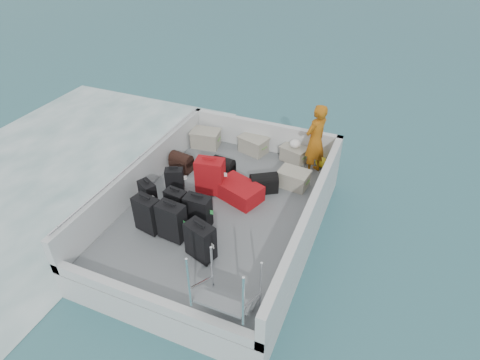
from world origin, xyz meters
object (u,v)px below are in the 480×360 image
object	(u,v)px
passenger	(315,140)
crate_3	(294,179)
suitcase_5	(210,176)
suitcase_1	(148,195)
suitcase_3	(172,222)
suitcase_6	(200,241)
crate_1	(253,145)
suitcase_8	(239,191)
crate_0	(206,139)
suitcase_0	(148,215)
crate_2	(294,154)
suitcase_7	(198,212)
suitcase_2	(175,180)
suitcase_4	(176,204)

from	to	relation	value
passenger	crate_3	bearing A→B (deg)	9.96
suitcase_5	suitcase_1	bearing A→B (deg)	-145.23
suitcase_1	suitcase_3	size ratio (longest dim) A/B	0.77
suitcase_6	crate_1	xyz separation A→B (m)	(-0.40, 3.45, -0.15)
passenger	crate_1	bearing A→B (deg)	-73.14
suitcase_6	crate_1	world-z (taller)	suitcase_6
suitcase_8	crate_0	distance (m)	2.19
suitcase_0	crate_2	world-z (taller)	suitcase_0
passenger	crate_0	bearing A→B (deg)	-64.59
suitcase_1	suitcase_7	world-z (taller)	suitcase_7
crate_0	passenger	distance (m)	2.69
suitcase_7	suitcase_2	bearing A→B (deg)	140.58
passenger	suitcase_2	bearing A→B (deg)	-26.16
suitcase_8	passenger	size ratio (longest dim) A/B	0.55
suitcase_2	crate_3	size ratio (longest dim) A/B	0.91
suitcase_3	passenger	world-z (taller)	passenger
suitcase_3	crate_3	size ratio (longest dim) A/B	1.26
suitcase_7	suitcase_4	bearing A→B (deg)	169.63
suitcase_0	suitcase_5	bearing A→B (deg)	81.04
suitcase_5	suitcase_8	bearing A→B (deg)	-6.74
suitcase_7	crate_2	bearing A→B (deg)	70.62
suitcase_1	suitcase_5	size ratio (longest dim) A/B	0.73
suitcase_3	suitcase_7	world-z (taller)	suitcase_3
suitcase_1	suitcase_2	world-z (taller)	suitcase_1
suitcase_6	crate_3	world-z (taller)	suitcase_6
suitcase_7	crate_0	distance (m)	2.86
suitcase_5	suitcase_7	distance (m)	1.04
suitcase_8	passenger	distance (m)	1.94
suitcase_2	suitcase_7	xyz separation A→B (m)	(0.93, -0.76, 0.06)
suitcase_3	crate_3	bearing A→B (deg)	62.30
crate_0	crate_1	size ratio (longest dim) A/B	1.05
suitcase_1	crate_1	distance (m)	2.89
suitcase_8	crate_3	world-z (taller)	crate_3
suitcase_3	crate_0	bearing A→B (deg)	112.04
suitcase_0	suitcase_6	xyz separation A→B (m)	(1.16, -0.22, -0.02)
suitcase_7	crate_0	xyz separation A→B (m)	(-1.17, 2.61, -0.13)
suitcase_7	suitcase_8	xyz separation A→B (m)	(0.36, 1.04, -0.15)
suitcase_8	suitcase_2	bearing A→B (deg)	121.81
crate_0	passenger	size ratio (longest dim) A/B	0.40
crate_3	suitcase_8	bearing A→B (deg)	-137.68
crate_0	crate_3	distance (m)	2.53
suitcase_7	suitcase_5	bearing A→B (deg)	103.75
suitcase_7	suitcase_8	size ratio (longest dim) A/B	0.75
suitcase_1	crate_0	bearing A→B (deg)	118.11
suitcase_1	suitcase_8	size ratio (longest dim) A/B	0.65
suitcase_4	crate_3	xyz separation A→B (m)	(1.74, 1.75, -0.12)
suitcase_0	suitcase_1	size ratio (longest dim) A/B	1.27
suitcase_1	crate_0	size ratio (longest dim) A/B	0.88
suitcase_5	suitcase_8	world-z (taller)	suitcase_5
suitcase_0	suitcase_7	xyz separation A→B (m)	(0.77, 0.44, -0.03)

